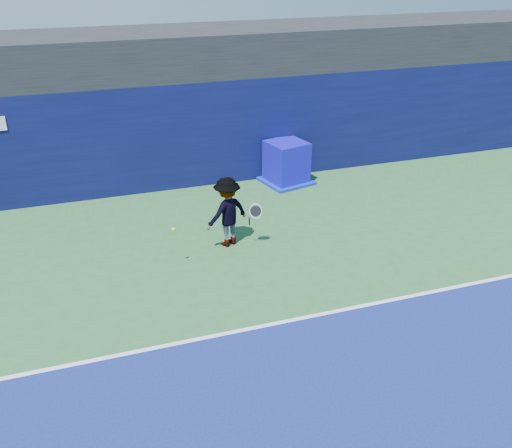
{
  "coord_description": "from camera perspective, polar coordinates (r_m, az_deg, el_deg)",
  "views": [
    {
      "loc": [
        -3.21,
        -5.16,
        6.41
      ],
      "look_at": [
        0.25,
        5.2,
        1.0
      ],
      "focal_mm": 40.0,
      "sensor_mm": 36.0,
      "label": 1
    }
  ],
  "objects": [
    {
      "name": "stadium_band",
      "position": [
        17.2,
        -7.78,
        16.72
      ],
      "size": [
        36.0,
        3.0,
        1.2
      ],
      "primitive_type": "cube",
      "color": "black",
      "rests_on": "back_wall_assembly"
    },
    {
      "name": "back_wall_assembly",
      "position": [
        16.72,
        -6.67,
        9.1
      ],
      "size": [
        36.0,
        1.03,
        3.0
      ],
      "color": "#0B0E3D",
      "rests_on": "ground"
    },
    {
      "name": "ground",
      "position": [
        8.83,
        9.82,
        -20.69
      ],
      "size": [
        80.0,
        80.0,
        0.0
      ],
      "primitive_type": "plane",
      "color": "#2B6130",
      "rests_on": "ground"
    },
    {
      "name": "tennis_ball",
      "position": [
        12.25,
        -8.26,
        -0.52
      ],
      "size": [
        0.08,
        0.08,
        0.08
      ],
      "color": "#CAE719",
      "rests_on": "ground"
    },
    {
      "name": "baseline",
      "position": [
        10.85,
        2.46,
        -9.81
      ],
      "size": [
        24.0,
        0.1,
        0.01
      ],
      "primitive_type": "cube",
      "color": "white",
      "rests_on": "ground"
    },
    {
      "name": "equipment_cart",
      "position": [
        16.82,
        3.06,
        5.99
      ],
      "size": [
        1.57,
        1.57,
        1.24
      ],
      "color": "#140DBA",
      "rests_on": "ground"
    },
    {
      "name": "tennis_player",
      "position": [
        13.14,
        -2.88,
        1.21
      ],
      "size": [
        1.36,
        0.97,
        1.67
      ],
      "color": "silver",
      "rests_on": "ground"
    }
  ]
}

